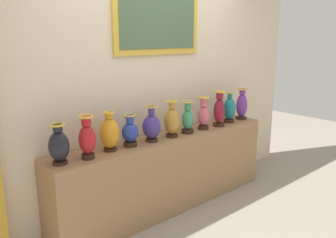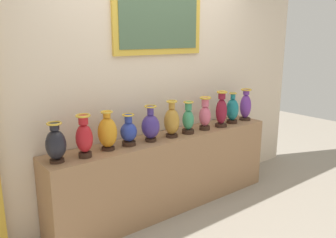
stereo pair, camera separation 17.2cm
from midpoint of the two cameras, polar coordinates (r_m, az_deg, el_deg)
name	(u,v)px [view 1 (the left image)]	position (r m, az deg, el deg)	size (l,w,h in m)	color
ground_plane	(168,207)	(3.88, -1.31, -14.42)	(10.60, 10.60, 0.00)	gray
display_shelf	(168,172)	(3.71, -1.35, -8.88)	(2.63, 0.41, 0.81)	#99704C
back_wall	(152,77)	(3.66, -4.08, 6.97)	(4.60, 0.14, 2.77)	beige
vase_onyx	(59,146)	(2.92, -19.37, -4.23)	(0.17, 0.17, 0.34)	#382319
vase_crimson	(87,138)	(2.97, -14.96, -3.15)	(0.15, 0.15, 0.38)	#382319
vase_amber	(109,133)	(3.13, -11.29, -2.31)	(0.18, 0.18, 0.36)	#382319
vase_cobalt	(130,132)	(3.24, -7.84, -2.22)	(0.16, 0.16, 0.31)	#382319
vase_indigo	(151,126)	(3.36, -4.24, -1.20)	(0.18, 0.18, 0.36)	#382319
vase_ochre	(172,121)	(3.50, -0.76, -0.34)	(0.16, 0.16, 0.38)	#382319
vase_jade	(188,119)	(3.64, 1.94, -0.07)	(0.13, 0.13, 0.35)	#382319
vase_rose	(204,114)	(3.80, 4.66, 0.78)	(0.13, 0.13, 0.37)	#382319
vase_burgundy	(219,110)	(3.95, 7.31, 1.52)	(0.14, 0.14, 0.41)	#382319
vase_teal	(229,109)	(4.15, 9.03, 1.62)	(0.15, 0.15, 0.37)	#382319
vase_violet	(242,105)	(4.34, 11.09, 2.30)	(0.14, 0.14, 0.39)	#382319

